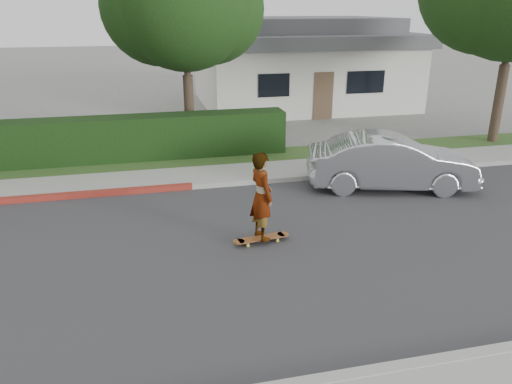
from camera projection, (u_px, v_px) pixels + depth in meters
ground at (165, 261)px, 10.09m from camera, size 120.00×120.00×0.00m
road at (165, 260)px, 10.09m from camera, size 60.00×8.00×0.01m
curb_far at (156, 189)px, 13.80m from camera, size 60.00×0.20×0.15m
sidewalk_far at (154, 179)px, 14.63m from camera, size 60.00×1.60×0.12m
planting_strip at (152, 164)px, 16.09m from camera, size 60.00×1.60×0.10m
hedge at (54, 144)px, 15.75m from camera, size 15.00×1.00×1.50m
tree_center at (183, 4)px, 17.07m from camera, size 5.66×4.84×7.44m
house at (301, 63)px, 25.65m from camera, size 10.60×8.60×4.30m
skateboard at (261, 238)px, 10.81m from camera, size 1.30×0.42×0.12m
skateboarder at (261, 196)px, 10.46m from camera, size 0.61×0.79×1.92m
car_silver at (391, 162)px, 13.86m from camera, size 4.85×2.75×1.51m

